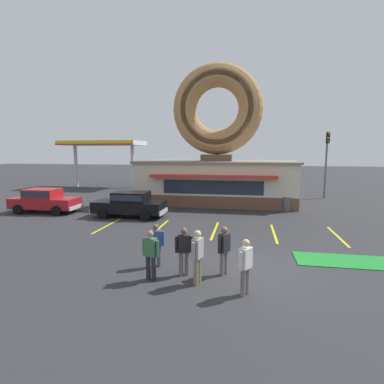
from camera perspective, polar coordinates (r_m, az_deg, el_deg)
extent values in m
plane|color=#2D2D30|center=(10.98, 11.28, -14.30)|extent=(160.00, 160.00, 0.00)
cube|color=brown|center=(24.58, 4.66, -0.84)|extent=(12.00, 6.00, 0.90)
cube|color=beige|center=(24.39, 4.70, 2.88)|extent=(12.00, 6.00, 2.30)
cube|color=gray|center=(24.32, 4.73, 5.77)|extent=(12.30, 6.30, 0.16)
cube|color=red|center=(21.10, 3.83, 2.96)|extent=(9.00, 0.60, 0.20)
cube|color=#232D3D|center=(21.46, 3.89, 0.89)|extent=(7.20, 0.03, 1.00)
cube|color=brown|center=(24.31, 4.74, 6.55)|extent=(2.40, 1.80, 0.50)
torus|color=#B27F4C|center=(24.53, 4.85, 15.45)|extent=(7.10, 1.90, 7.10)
torus|color=#936038|center=(24.11, 4.74, 15.59)|extent=(6.25, 1.05, 6.24)
cube|color=#1E842D|center=(13.01, 29.11, -11.54)|extent=(4.53, 1.50, 0.03)
sphere|color=white|center=(12.84, 23.23, -11.27)|extent=(0.04, 0.04, 0.04)
cube|color=black|center=(19.23, -11.89, -2.74)|extent=(4.42, 1.81, 0.68)
cube|color=black|center=(19.07, -11.52, -0.86)|extent=(2.12, 1.58, 0.60)
cube|color=#232D3D|center=(19.07, -11.52, -0.80)|extent=(2.03, 1.61, 0.36)
cube|color=silver|center=(20.24, -17.71, -3.11)|extent=(0.12, 1.67, 0.24)
cube|color=silver|center=(18.54, -5.48, -3.75)|extent=(0.12, 1.67, 0.24)
cylinder|color=black|center=(19.09, -16.67, -4.01)|extent=(0.64, 0.23, 0.64)
cylinder|color=black|center=(20.63, -14.41, -3.07)|extent=(0.64, 0.23, 0.64)
cylinder|color=black|center=(18.00, -8.92, -4.48)|extent=(0.64, 0.23, 0.64)
cylinder|color=black|center=(19.63, -7.18, -3.43)|extent=(0.64, 0.23, 0.64)
cube|color=maroon|center=(22.56, -26.18, -1.84)|extent=(4.46, 1.91, 0.68)
cube|color=maroon|center=(22.56, -26.59, -0.22)|extent=(2.15, 1.63, 0.60)
cube|color=#232D3D|center=(22.55, -26.59, -0.17)|extent=(2.07, 1.65, 0.36)
cube|color=silver|center=(21.42, -21.21, -2.69)|extent=(0.16, 1.67, 0.24)
cube|color=silver|center=(23.93, -30.55, -2.20)|extent=(0.16, 1.67, 0.24)
cylinder|color=black|center=(22.61, -22.02, -2.46)|extent=(0.65, 0.24, 0.64)
cylinder|color=black|center=(21.14, -24.42, -3.26)|extent=(0.65, 0.24, 0.64)
cylinder|color=black|center=(24.10, -27.62, -2.18)|extent=(0.65, 0.24, 0.64)
cylinder|color=black|center=(22.73, -30.22, -2.90)|extent=(0.65, 0.24, 0.64)
cylinder|color=slate|center=(10.37, 6.44, -13.15)|extent=(0.15, 0.15, 0.81)
cylinder|color=slate|center=(10.22, 5.76, -13.46)|extent=(0.15, 0.15, 0.81)
cube|color=black|center=(10.06, 6.16, -9.58)|extent=(0.41, 0.45, 0.59)
cylinder|color=black|center=(10.27, 6.99, -9.41)|extent=(0.10, 0.10, 0.55)
cylinder|color=black|center=(9.88, 5.28, -10.07)|extent=(0.10, 0.10, 0.55)
sphere|color=brown|center=(9.94, 6.19, -7.18)|extent=(0.22, 0.22, 0.22)
cylinder|color=slate|center=(10.21, -2.11, -13.48)|extent=(0.15, 0.15, 0.79)
cylinder|color=slate|center=(10.24, -0.96, -13.43)|extent=(0.15, 0.15, 0.79)
cube|color=black|center=(10.00, -1.55, -9.78)|extent=(0.44, 0.35, 0.58)
cylinder|color=black|center=(9.98, -2.99, -10.00)|extent=(0.10, 0.10, 0.53)
cylinder|color=black|center=(10.04, -0.11, -9.88)|extent=(0.10, 0.10, 0.53)
sphere|color=brown|center=(9.88, -1.56, -7.42)|extent=(0.21, 0.21, 0.21)
cylinder|color=#474C66|center=(11.00, -7.36, -12.05)|extent=(0.15, 0.15, 0.76)
cylinder|color=#474C66|center=(11.01, -6.30, -12.02)|extent=(0.15, 0.15, 0.76)
cube|color=#33478C|center=(10.80, -6.88, -8.75)|extent=(0.44, 0.36, 0.56)
cylinder|color=#33478C|center=(10.80, -8.22, -8.93)|extent=(0.10, 0.10, 0.51)
cylinder|color=#33478C|center=(10.83, -5.54, -8.85)|extent=(0.10, 0.10, 0.51)
sphere|color=brown|center=(10.70, -6.92, -6.64)|extent=(0.20, 0.20, 0.20)
cylinder|color=#232328|center=(9.90, -7.32, -14.23)|extent=(0.15, 0.15, 0.80)
cylinder|color=#232328|center=(10.00, -8.33, -14.02)|extent=(0.15, 0.15, 0.80)
cube|color=#386B42|center=(9.72, -7.90, -10.33)|extent=(0.43, 0.32, 0.58)
cylinder|color=#386B42|center=(9.60, -6.61, -10.71)|extent=(0.10, 0.10, 0.54)
cylinder|color=#386B42|center=(9.85, -9.16, -10.28)|extent=(0.10, 0.10, 0.54)
sphere|color=#9E7051|center=(9.59, -7.95, -7.89)|extent=(0.21, 0.21, 0.21)
cylinder|color=slate|center=(9.13, 10.40, -16.22)|extent=(0.15, 0.15, 0.81)
cylinder|color=slate|center=(8.97, 9.69, -16.64)|extent=(0.15, 0.15, 0.81)
cube|color=silver|center=(8.79, 10.16, -12.25)|extent=(0.40, 0.45, 0.59)
cylinder|color=silver|center=(9.00, 11.02, -11.99)|extent=(0.10, 0.10, 0.55)
cylinder|color=silver|center=(8.60, 9.24, -12.90)|extent=(0.10, 0.10, 0.55)
sphere|color=beige|center=(8.65, 10.23, -9.54)|extent=(0.22, 0.22, 0.22)
cylinder|color=#7F7056|center=(9.66, 1.31, -14.61)|extent=(0.15, 0.15, 0.84)
cylinder|color=#7F7056|center=(9.49, 0.74, -15.01)|extent=(0.15, 0.15, 0.84)
cube|color=gray|center=(9.32, 1.04, -10.66)|extent=(0.35, 0.44, 0.62)
cylinder|color=gray|center=(9.54, 1.74, -10.42)|extent=(0.10, 0.10, 0.57)
cylinder|color=gray|center=(9.12, 0.30, -11.28)|extent=(0.10, 0.10, 0.57)
sphere|color=beige|center=(9.19, 1.05, -7.99)|extent=(0.23, 0.23, 0.23)
cylinder|color=#51565B|center=(21.74, 17.52, -2.23)|extent=(0.56, 0.56, 0.95)
torus|color=#303437|center=(21.66, 17.57, -0.99)|extent=(0.57, 0.57, 0.05)
cylinder|color=#595B60|center=(28.71, 24.13, 4.66)|extent=(0.16, 0.16, 5.80)
cube|color=black|center=(28.53, 24.48, 9.35)|extent=(0.28, 0.24, 0.90)
sphere|color=red|center=(28.43, 24.58, 9.96)|extent=(0.18, 0.18, 0.18)
sphere|color=orange|center=(28.41, 24.54, 9.36)|extent=(0.18, 0.18, 0.18)
sphere|color=green|center=(28.40, 24.51, 8.75)|extent=(0.18, 0.18, 0.18)
cylinder|color=silver|center=(37.65, -21.22, 4.61)|extent=(0.40, 0.40, 4.80)
cylinder|color=silver|center=(34.52, -11.22, 4.75)|extent=(0.40, 0.40, 4.80)
cube|color=silver|center=(35.92, -16.60, 8.91)|extent=(9.00, 4.40, 0.50)
cube|color=yellow|center=(33.95, -18.31, 8.94)|extent=(9.00, 0.04, 0.44)
cube|color=red|center=(33.92, -18.32, 8.65)|extent=(9.00, 0.04, 0.12)
cube|color=yellow|center=(17.45, -15.75, -6.13)|extent=(0.12, 3.60, 0.01)
cube|color=yellow|center=(16.38, -6.21, -6.79)|extent=(0.12, 3.60, 0.01)
cube|color=yellow|center=(15.81, 4.36, -7.30)|extent=(0.12, 3.60, 0.01)
cube|color=yellow|center=(15.80, 15.35, -7.57)|extent=(0.12, 3.60, 0.01)
cube|color=yellow|center=(16.35, 25.97, -7.56)|extent=(0.12, 3.60, 0.01)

